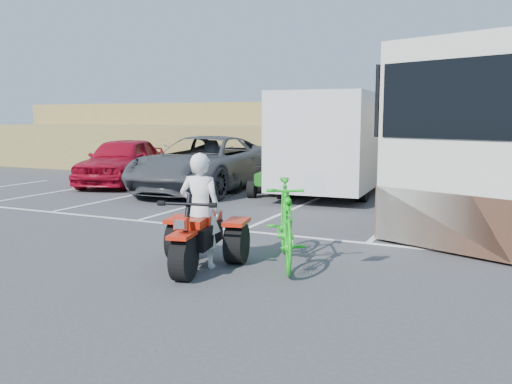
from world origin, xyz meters
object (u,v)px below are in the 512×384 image
at_px(red_trike_atv, 198,269).
at_px(quad_atv_green, 270,196).
at_px(quad_atv_blue, 208,194).
at_px(grey_pickup, 204,164).
at_px(red_car, 123,161).
at_px(rider, 200,210).
at_px(cargo_trailer, 339,140).
at_px(green_dirt_bike, 286,222).

height_order(red_trike_atv, quad_atv_green, red_trike_atv).
distance_m(red_trike_atv, quad_atv_blue, 8.47).
height_order(grey_pickup, quad_atv_blue, grey_pickup).
xyz_separation_m(red_trike_atv, red_car, (-8.11, 8.28, 0.84)).
relative_size(rider, cargo_trailer, 0.27).
distance_m(red_trike_atv, green_dirt_bike, 1.59).
xyz_separation_m(grey_pickup, cargo_trailer, (4.07, 1.46, 0.78)).
height_order(rider, quad_atv_blue, rider).
relative_size(rider, green_dirt_bike, 0.79).
height_order(red_car, quad_atv_blue, red_car).
bearing_deg(grey_pickup, quad_atv_blue, -55.10).
bearing_deg(green_dirt_bike, quad_atv_blue, 103.52).
xyz_separation_m(red_trike_atv, grey_pickup, (-4.60, 8.05, 0.89)).
relative_size(cargo_trailer, quad_atv_green, 4.53).
bearing_deg(cargo_trailer, red_trike_atv, -89.77).
bearing_deg(red_car, red_trike_atv, -62.05).
height_order(red_trike_atv, green_dirt_bike, green_dirt_bike).
bearing_deg(quad_atv_green, quad_atv_blue, -179.04).
xyz_separation_m(green_dirt_bike, cargo_trailer, (-1.68, 8.66, 0.98)).
bearing_deg(red_trike_atv, cargo_trailer, 81.38).
xyz_separation_m(grey_pickup, quad_atv_blue, (0.51, -0.64, -0.89)).
distance_m(red_car, quad_atv_green, 6.01).
relative_size(red_trike_atv, green_dirt_bike, 0.77).
distance_m(cargo_trailer, quad_atv_green, 2.88).
xyz_separation_m(red_trike_atv, rider, (-0.03, 0.15, 0.92)).
bearing_deg(green_dirt_bike, red_trike_atv, -168.51).
height_order(red_trike_atv, quad_atv_blue, red_trike_atv).
distance_m(cargo_trailer, quad_atv_blue, 4.46).
bearing_deg(cargo_trailer, grey_pickup, -163.19).
xyz_separation_m(red_car, cargo_trailer, (7.58, 1.23, 0.83)).
bearing_deg(grey_pickup, quad_atv_green, -8.60).
bearing_deg(red_trike_atv, green_dirt_bike, 24.78).
bearing_deg(red_trike_atv, quad_atv_green, 93.69).
distance_m(green_dirt_bike, cargo_trailer, 8.88).
height_order(grey_pickup, quad_atv_green, grey_pickup).
distance_m(grey_pickup, red_car, 3.52).
bearing_deg(quad_atv_blue, rider, -40.24).
bearing_deg(cargo_trailer, green_dirt_bike, -81.98).
distance_m(rider, quad_atv_blue, 8.38).
bearing_deg(rider, grey_pickup, -71.80).
xyz_separation_m(cargo_trailer, quad_atv_green, (-1.64, -1.68, -1.67)).
bearing_deg(quad_atv_green, green_dirt_bike, -76.11).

